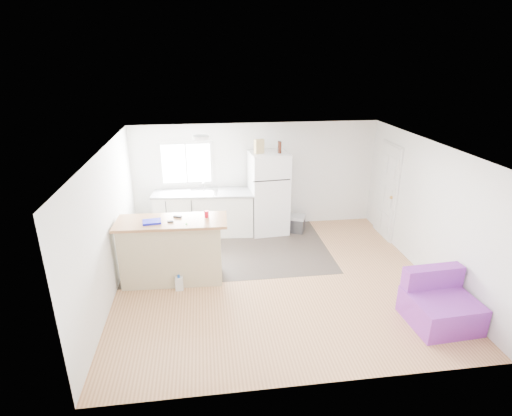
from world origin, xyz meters
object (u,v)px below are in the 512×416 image
Objects in this scene: peninsula at (172,250)px; red_cup at (207,214)px; purple_seat at (439,305)px; cleaner_jug at (179,283)px; bottle_left at (280,147)px; refrigerator at (269,193)px; blue_tray at (152,222)px; bottle_right at (279,147)px; cooler at (294,223)px; mop at (186,272)px; cardboard_box at (259,146)px; kitchen_cabinets at (205,212)px.

red_cup is at bearing 7.64° from peninsula.
cleaner_jug is at bearing 157.27° from purple_seat.
bottle_left reaches higher than purple_seat.
refrigerator is 1.86× the size of purple_seat.
blue_tray reaches higher than purple_seat.
red_cup reaches higher than cleaner_jug.
cooler is at bearing -7.56° from bottle_right.
mop is 3.94× the size of blue_tray.
red_cup is 0.40× the size of cardboard_box.
blue_tray is 1.00× the size of cardboard_box.
blue_tray is at bearing 175.72° from mop.
mop is at bearing -9.77° from blue_tray.
bottle_right is (-0.36, 0.05, 1.76)m from cooler.
mop is at bearing 154.07° from purple_seat.
purple_seat is 4.70m from blue_tray.
red_cup is (0.04, -1.89, 0.71)m from kitchen_cabinets.
mop is 3.31m from bottle_right.
peninsula is at bearing 13.18° from blue_tray.
refrigerator is 6.09× the size of cardboard_box.
red_cup is (0.40, 0.21, 0.98)m from mop.
red_cup is 0.92m from blue_tray.
peninsula is at bearing 153.34° from purple_seat.
cooler is at bearing -2.69° from cardboard_box.
purple_seat is (2.01, -3.63, -0.63)m from refrigerator.
cardboard_box is (2.08, 1.90, 0.80)m from blue_tray.
mop is at bearing -128.21° from cardboard_box.
bottle_right is (1.64, -0.11, 1.45)m from kitchen_cabinets.
mop is at bearing 59.38° from cleaner_jug.
peninsula is 6.62× the size of cleaner_jug.
blue_tray is at bearing -172.12° from red_cup.
cleaner_jug is 0.96× the size of cardboard_box.
blue_tray reaches higher than cooler.
cleaner_jug is 3.56m from bottle_right.
bottle_right is at bearing 1.34° from cardboard_box.
purple_seat is 3.93× the size of bottle_right.
kitchen_cabinets is at bearing 66.65° from blue_tray.
bottle_left is at bearing -30.89° from refrigerator.
red_cup is at bearing 38.45° from cleaner_jug.
mop is 4.73× the size of bottle_right.
purple_seat is 4.11m from mop.
cleaner_jug is 1.16m from blue_tray.
kitchen_cabinets is 18.73× the size of red_cup.
purple_seat is at bearing -27.87° from red_cup.
kitchen_cabinets is at bearing 78.13° from cleaner_jug.
red_cup is at bearing -114.66° from cooler.
blue_tray is 1.20× the size of bottle_right.
peninsula is 0.45m from mop.
bottle_right is at bearing 37.24° from blue_tray.
cardboard_box is at bearing -178.66° from bottle_right.
blue_tray is at bearing -144.62° from refrigerator.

